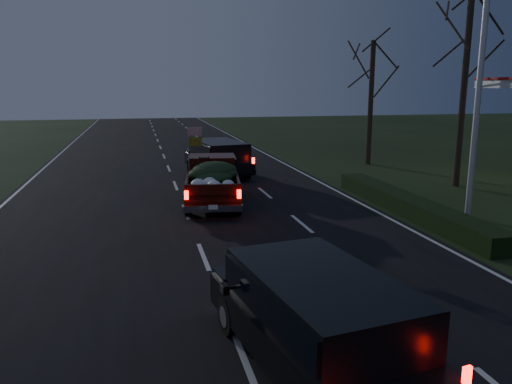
{
  "coord_description": "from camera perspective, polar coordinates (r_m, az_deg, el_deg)",
  "views": [
    {
      "loc": [
        -1.54,
        -12.69,
        4.49
      ],
      "look_at": [
        1.89,
        1.9,
        1.3
      ],
      "focal_mm": 35.0,
      "sensor_mm": 36.0,
      "label": 1
    }
  ],
  "objects": [
    {
      "name": "pickup_truck",
      "position": [
        19.34,
        -5.01,
        1.57
      ],
      "size": [
        2.62,
        5.3,
        2.67
      ],
      "rotation": [
        0.0,
        0.0,
        -0.14
      ],
      "color": "#370D07",
      "rests_on": "ground"
    },
    {
      "name": "ground",
      "position": [
        13.55,
        -6.02,
        -7.41
      ],
      "size": [
        120.0,
        120.0,
        0.0
      ],
      "primitive_type": "plane",
      "color": "black",
      "rests_on": "ground"
    },
    {
      "name": "road_asphalt",
      "position": [
        13.55,
        -6.02,
        -7.37
      ],
      "size": [
        14.0,
        120.0,
        0.02
      ],
      "primitive_type": "cube",
      "color": "black",
      "rests_on": "ground"
    },
    {
      "name": "bare_tree_mid",
      "position": [
        24.26,
        23.05,
        15.49
      ],
      "size": [
        3.6,
        3.6,
        8.5
      ],
      "color": "black",
      "rests_on": "ground"
    },
    {
      "name": "hedge_row",
      "position": [
        18.74,
        17.06,
        -1.45
      ],
      "size": [
        1.0,
        10.0,
        0.6
      ],
      "primitive_type": "cube",
      "color": "black",
      "rests_on": "ground"
    },
    {
      "name": "bare_tree_far",
      "position": [
        29.72,
        13.13,
        13.14
      ],
      "size": [
        3.6,
        3.6,
        7.0
      ],
      "color": "black",
      "rests_on": "ground"
    },
    {
      "name": "lead_suv",
      "position": [
        25.38,
        -4.34,
        4.3
      ],
      "size": [
        2.91,
        5.32,
        1.45
      ],
      "rotation": [
        0.0,
        0.0,
        0.17
      ],
      "color": "black",
      "rests_on": "ground"
    },
    {
      "name": "rear_suv",
      "position": [
        8.1,
        6.92,
        -13.39
      ],
      "size": [
        2.67,
        4.97,
        1.36
      ],
      "rotation": [
        0.0,
        0.0,
        0.15
      ],
      "color": "black",
      "rests_on": "ground"
    },
    {
      "name": "light_pole",
      "position": [
        18.4,
        24.41,
        14.07
      ],
      "size": [
        0.5,
        0.9,
        9.16
      ],
      "color": "silver",
      "rests_on": "ground"
    }
  ]
}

